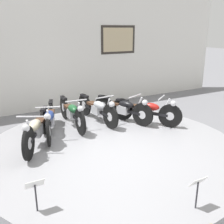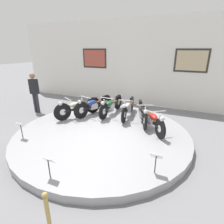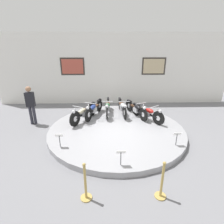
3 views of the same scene
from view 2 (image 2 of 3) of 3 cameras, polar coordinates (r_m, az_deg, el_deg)
The scene contains 13 objects.
ground_plane at distance 5.95m, azimuth -3.11°, elevation -7.78°, with size 60.00×60.00×0.00m, color slate.
display_platform at distance 5.91m, azimuth -3.13°, elevation -6.91°, with size 5.62×5.62×0.20m, color #99999E.
back_wall at distance 9.07m, azimuth 8.53°, elevation 15.37°, with size 14.00×0.22×4.14m.
motorcycle_cream at distance 7.01m, azimuth -11.13°, elevation 1.59°, with size 1.00×1.81×0.81m.
motorcycle_blue at distance 7.19m, azimuth -6.06°, elevation 2.32°, with size 0.75×1.93×0.81m.
motorcycle_green at distance 7.14m, azimuth -0.35°, elevation 2.25°, with size 0.54×2.00×0.80m.
motorcycle_silver at distance 6.89m, azimuth 5.23°, elevation 1.44°, with size 0.54×1.98×0.79m.
motorcycle_black at distance 6.47m, azimuth 9.95°, elevation -0.09°, with size 0.80×1.86×0.79m.
motorcycle_red at distance 5.93m, azimuth 12.83°, elevation -2.19°, with size 1.18×1.64×0.79m.
info_placard_front_left at distance 5.90m, azimuth -27.62°, elevation -4.31°, with size 0.26×0.11×0.51m.
info_placard_front_centre at distance 3.95m, azimuth -20.10°, elevation -15.26°, with size 0.26×0.11×0.51m.
info_placard_front_right at distance 3.95m, azimuth 14.15°, elevation -14.56°, with size 0.26×0.11×0.51m.
visitor_standing at distance 8.55m, azimuth -24.02°, elevation 6.47°, with size 0.36×0.24×1.79m.
Camera 2 is at (2.41, -4.69, 2.77)m, focal length 28.00 mm.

